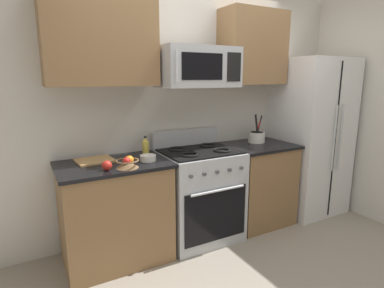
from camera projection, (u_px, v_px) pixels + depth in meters
The scene contains 15 objects.
ground_plane at pixel (241, 272), 2.67m from camera, with size 16.00×16.00×0.00m, color gray.
wall_back at pixel (181, 109), 3.34m from camera, with size 8.00×0.10×2.60m, color beige.
counter_left at pixel (116, 212), 2.78m from camera, with size 0.94×0.64×0.91m.
range_oven at pixel (199, 193), 3.18m from camera, with size 0.76×0.68×1.09m.
counter_right at pixel (257, 183), 3.54m from camera, with size 0.74×0.64×0.91m.
refrigerator at pixel (309, 137), 3.80m from camera, with size 0.79×0.75×1.85m.
microwave at pixel (198, 67), 2.95m from camera, with size 0.75×0.44×0.38m.
upper_cabinets_left at pixel (100, 39), 2.61m from camera, with size 0.93×0.34×0.78m.
upper_cabinets_right at pixel (253, 48), 3.38m from camera, with size 0.73×0.34×0.78m.
utensil_crock at pixel (256, 137), 3.54m from camera, with size 0.18×0.18×0.32m.
fruit_basket at pixel (128, 163), 2.55m from camera, with size 0.19×0.19×0.10m.
apple_loose at pixel (107, 166), 2.47m from camera, with size 0.08×0.08×0.08m, color red.
cutting_board at pixel (95, 160), 2.74m from camera, with size 0.31×0.26×0.02m, color tan.
bottle_oil at pixel (146, 147), 2.95m from camera, with size 0.06×0.06×0.18m.
prep_bowl at pixel (148, 158), 2.75m from camera, with size 0.14×0.14×0.05m.
Camera 1 is at (-1.51, -1.89, 1.63)m, focal length 29.16 mm.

